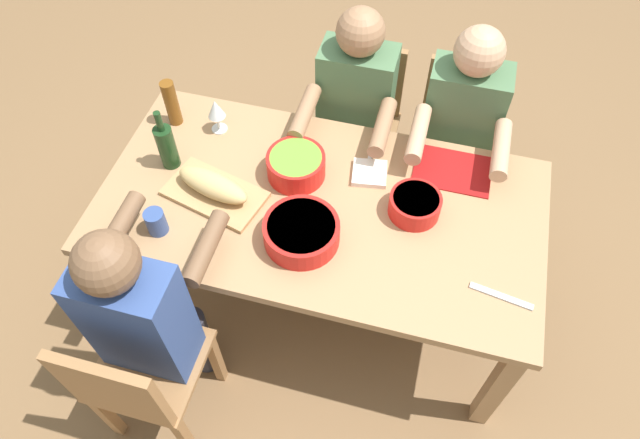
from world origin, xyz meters
name	(u,v)px	position (x,y,z in m)	size (l,w,h in m)	color
ground_plane	(320,292)	(0.00, 0.00, 0.00)	(8.00, 8.00, 0.00)	brown
dining_table	(320,216)	(0.00, 0.00, 0.66)	(1.79, 0.94, 0.74)	#A87F56
chair_near_center	(360,117)	(0.00, -0.79, 0.48)	(0.40, 0.40, 0.85)	#9E7044
diner_near_center	(354,110)	(0.00, -0.61, 0.70)	(0.41, 0.53, 1.20)	#2D2D38
chair_far_right	(138,381)	(0.49, 0.79, 0.48)	(0.40, 0.40, 0.85)	#9E7044
diner_far_right	(145,311)	(0.49, 0.61, 0.70)	(0.41, 0.53, 1.20)	#2D2D38
chair_near_left	(455,134)	(-0.49, -0.79, 0.48)	(0.40, 0.40, 0.85)	#9E7044
diner_near_left	(459,129)	(-0.49, -0.61, 0.70)	(0.41, 0.53, 1.20)	#2D2D38
serving_bowl_fruit	(415,204)	(-0.37, -0.05, 0.79)	(0.20, 0.20, 0.09)	red
serving_bowl_greens	(301,231)	(0.02, 0.19, 0.79)	(0.29, 0.29, 0.09)	red
serving_bowl_salad	(296,165)	(0.13, -0.12, 0.80)	(0.24, 0.24, 0.11)	red
cutting_board	(215,194)	(0.42, 0.07, 0.75)	(0.40, 0.22, 0.02)	tan
bread_loaf	(213,185)	(0.42, 0.07, 0.81)	(0.32, 0.11, 0.09)	tan
wine_bottle	(167,146)	(0.66, -0.04, 0.85)	(0.08, 0.08, 0.29)	#193819
beer_bottle	(172,103)	(0.74, -0.28, 0.85)	(0.06, 0.06, 0.22)	brown
wine_glass	(216,110)	(0.54, -0.29, 0.86)	(0.08, 0.08, 0.17)	silver
fork_near_center	(370,154)	(-0.14, -0.31, 0.74)	(0.02, 0.17, 0.01)	silver
cup_far_right	(156,222)	(0.57, 0.29, 0.79)	(0.08, 0.08, 0.10)	#334C8C
placemat_near_left	(452,170)	(-0.49, -0.31, 0.74)	(0.32, 0.23, 0.01)	maroon
carving_knife	(501,296)	(-0.74, 0.24, 0.74)	(0.23, 0.02, 0.01)	silver
napkin_stack	(369,173)	(-0.16, -0.20, 0.75)	(0.14, 0.14, 0.02)	white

